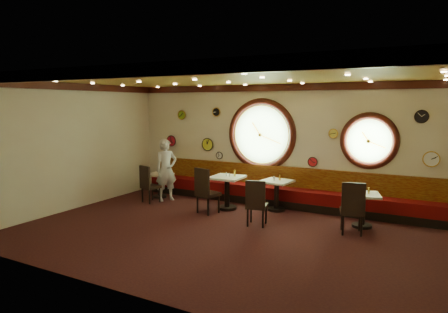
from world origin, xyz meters
TOP-DOWN VIEW (x-y plane):
  - floor at (0.00, 0.00)m, footprint 9.00×6.00m
  - ceiling at (0.00, 0.00)m, footprint 9.00×6.00m
  - wall_back at (0.00, 3.00)m, footprint 9.00×0.02m
  - wall_front at (0.00, -3.00)m, footprint 9.00×0.02m
  - wall_left at (-4.50, 0.00)m, footprint 0.02×6.00m
  - molding_back at (0.00, 2.95)m, footprint 9.00×0.10m
  - molding_front at (0.00, -2.95)m, footprint 9.00×0.10m
  - molding_left at (-4.45, 0.00)m, footprint 0.10×6.00m
  - banquette_base at (0.00, 2.72)m, footprint 8.00×0.55m
  - banquette_seat at (0.00, 2.72)m, footprint 8.00×0.55m
  - banquette_back at (0.00, 2.94)m, footprint 8.00×0.10m
  - porthole_left_glass at (-0.60, 3.00)m, footprint 1.66×0.02m
  - porthole_left_frame at (-0.60, 2.98)m, footprint 1.98×0.18m
  - porthole_left_ring at (-0.60, 2.95)m, footprint 1.61×0.03m
  - porthole_right_glass at (2.20, 3.00)m, footprint 1.10×0.02m
  - porthole_right_frame at (2.20, 2.98)m, footprint 1.38×0.18m
  - porthole_right_ring at (2.20, 2.95)m, footprint 1.09×0.03m
  - wall_clock_0 at (3.30, 2.96)m, footprint 0.28×0.03m
  - wall_clock_1 at (3.55, 2.96)m, footprint 0.34×0.03m
  - wall_clock_2 at (-2.30, 2.96)m, footprint 0.36×0.03m
  - wall_clock_3 at (-1.90, 2.96)m, footprint 0.20×0.03m
  - wall_clock_4 at (-2.00, 2.96)m, footprint 0.24×0.03m
  - wall_clock_5 at (-3.20, 2.96)m, footprint 0.26×0.03m
  - wall_clock_6 at (1.35, 2.96)m, footprint 0.22×0.03m
  - wall_clock_7 at (-3.60, 2.96)m, footprint 0.32×0.03m
  - wall_clock_8 at (0.85, 2.96)m, footprint 0.24×0.03m
  - table_a at (-3.35, 2.00)m, footprint 0.64×0.64m
  - table_b at (-1.02, 1.77)m, footprint 0.80×0.80m
  - table_c at (0.15, 2.24)m, footprint 0.78×0.78m
  - table_d at (2.30, 1.84)m, footprint 0.84×0.84m
  - chair_a at (-3.22, 1.32)m, footprint 0.53×0.53m
  - chair_b at (-1.28, 1.12)m, footprint 0.58×0.58m
  - chair_c at (0.24, 0.77)m, footprint 0.51×0.51m
  - chair_d at (2.20, 1.19)m, footprint 0.57×0.57m
  - condiment_a_salt at (-3.40, 2.06)m, footprint 0.04×0.04m
  - condiment_b_salt at (-1.05, 1.78)m, footprint 0.03×0.03m
  - condiment_c_salt at (0.04, 2.31)m, footprint 0.03×0.03m
  - condiment_d_salt at (2.20, 1.93)m, footprint 0.04×0.04m
  - condiment_a_pepper at (-3.37, 1.98)m, footprint 0.04×0.04m
  - condiment_b_pepper at (-0.95, 1.76)m, footprint 0.03×0.03m
  - condiment_c_pepper at (0.11, 2.16)m, footprint 0.04×0.04m
  - condiment_d_pepper at (2.28, 1.80)m, footprint 0.03×0.03m
  - condiment_a_bottle at (-3.30, 2.07)m, footprint 0.05×0.05m
  - condiment_b_bottle at (-0.85, 1.87)m, footprint 0.05×0.05m
  - condiment_c_bottle at (0.21, 2.29)m, footprint 0.05×0.05m
  - condiment_d_bottle at (2.41, 1.86)m, footprint 0.04×0.04m
  - waiter at (-2.95, 1.79)m, footprint 0.67×0.75m

SIDE VIEW (x-z plane):
  - floor at x=0.00m, z-range 0.00..0.00m
  - banquette_base at x=0.00m, z-range 0.00..0.20m
  - banquette_seat at x=0.00m, z-range 0.20..0.50m
  - table_a at x=-3.35m, z-range 0.09..0.78m
  - table_d at x=2.30m, z-range 0.10..0.85m
  - table_c at x=0.15m, z-range 0.10..0.87m
  - table_b at x=-1.02m, z-range 0.11..0.96m
  - chair_a at x=-3.22m, z-range 0.27..0.90m
  - chair_c at x=0.24m, z-range 0.27..0.92m
  - chair_d at x=2.20m, z-range 0.29..0.98m
  - chair_b at x=-1.28m, z-range 0.30..1.00m
  - condiment_a_pepper at x=-3.37m, z-range 0.69..0.79m
  - condiment_a_salt at x=-3.40m, z-range 0.69..0.80m
  - banquette_back at x=0.00m, z-range 0.48..1.02m
  - condiment_a_bottle at x=-3.30m, z-range 0.69..0.86m
  - condiment_d_pepper at x=2.28m, z-range 0.75..0.84m
  - condiment_d_salt at x=2.20m, z-range 0.75..0.86m
  - condiment_c_salt at x=0.04m, z-range 0.77..0.87m
  - condiment_d_bottle at x=2.41m, z-range 0.75..0.89m
  - condiment_c_pepper at x=0.11m, z-range 0.77..0.89m
  - condiment_c_bottle at x=0.21m, z-range 0.77..0.94m
  - waiter at x=-2.95m, z-range 0.00..1.72m
  - condiment_b_pepper at x=-0.95m, z-range 0.85..0.95m
  - condiment_b_salt at x=-1.05m, z-range 0.85..0.95m
  - condiment_b_bottle at x=-0.85m, z-range 0.85..1.01m
  - wall_clock_3 at x=-1.90m, z-range 1.10..1.30m
  - wall_clock_8 at x=0.85m, z-range 1.08..1.32m
  - wall_clock_1 at x=3.55m, z-range 1.28..1.62m
  - wall_clock_2 at x=-2.30m, z-range 1.32..1.68m
  - wall_clock_7 at x=-3.60m, z-range 1.39..1.71m
  - wall_back at x=0.00m, z-range 0.00..3.20m
  - wall_front at x=0.00m, z-range 0.00..3.20m
  - wall_left at x=-4.50m, z-range 0.00..3.20m
  - porthole_right_ring at x=2.20m, z-range 1.26..2.34m
  - porthole_right_glass at x=2.20m, z-range 1.25..2.35m
  - porthole_right_frame at x=2.20m, z-range 1.11..2.49m
  - porthole_left_glass at x=-0.60m, z-range 1.02..2.68m
  - porthole_left_frame at x=-0.60m, z-range 0.86..2.84m
  - porthole_left_ring at x=-0.60m, z-range 1.04..2.66m
  - wall_clock_6 at x=1.35m, z-range 1.84..2.06m
  - wall_clock_5 at x=-3.20m, z-range 2.22..2.48m
  - wall_clock_0 at x=3.30m, z-range 2.26..2.54m
  - wall_clock_4 at x=-2.00m, z-range 2.33..2.57m
  - molding_back at x=0.00m, z-range 3.02..3.20m
  - molding_front at x=0.00m, z-range 3.02..3.20m
  - molding_left at x=-4.45m, z-range 3.02..3.20m
  - ceiling at x=0.00m, z-range 3.19..3.21m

